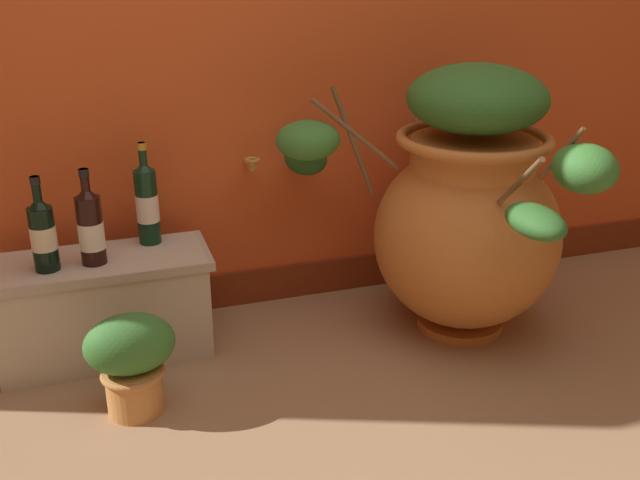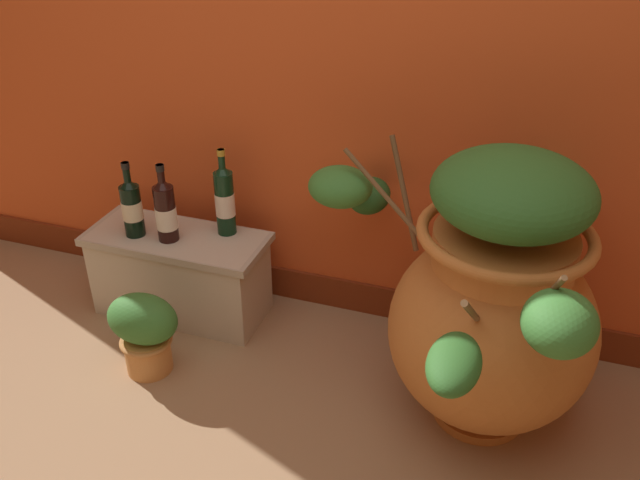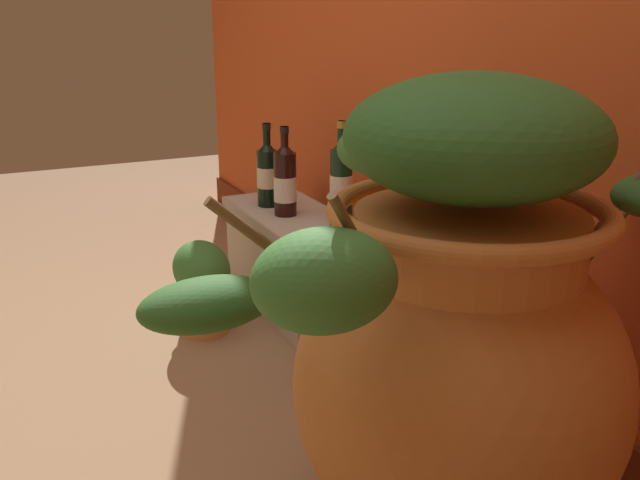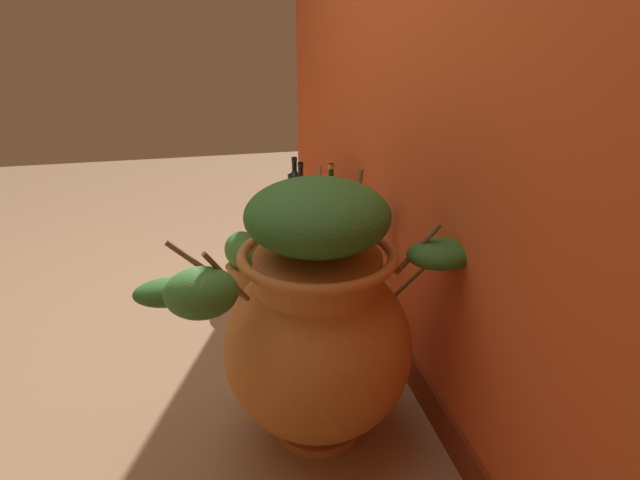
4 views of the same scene
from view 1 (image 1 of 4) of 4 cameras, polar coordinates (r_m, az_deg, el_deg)
ground_plane at (r=2.06m, az=3.74°, el=-17.75°), size 7.00×7.00×0.00m
terracotta_urn at (r=2.60m, az=11.16°, el=2.42°), size 0.97×1.28×0.95m
stone_ledge at (r=2.58m, az=-16.38°, el=-4.73°), size 0.72×0.31×0.36m
wine_bottle_left at (r=2.56m, az=-13.23°, el=2.93°), size 0.08×0.08×0.35m
wine_bottle_middle at (r=2.44m, az=-17.33°, el=1.08°), size 0.08×0.08×0.32m
wine_bottle_right at (r=2.44m, az=-20.64°, el=0.57°), size 0.08×0.08×0.31m
potted_shrub at (r=2.27m, az=-14.38°, el=-8.91°), size 0.27×0.19×0.32m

